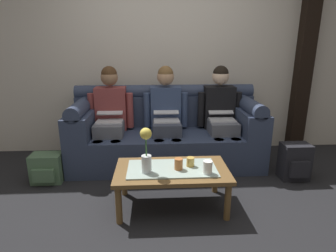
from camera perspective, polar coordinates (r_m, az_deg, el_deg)
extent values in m
plane|color=black|center=(2.66, 0.94, -17.23)|extent=(14.00, 14.00, 0.00)
cube|color=beige|center=(3.91, -0.85, 16.08)|extent=(6.00, 0.12, 2.90)
cube|color=black|center=(4.32, 26.43, 14.48)|extent=(0.20, 0.20, 2.90)
cube|color=#2D3851|center=(3.54, -0.34, -4.46)|extent=(2.33, 0.88, 0.42)
cube|color=#2D3851|center=(3.74, -0.61, 3.23)|extent=(2.33, 0.22, 0.40)
cylinder|color=#2D3851|center=(3.69, -0.63, 7.08)|extent=(2.33, 0.18, 0.18)
cube|color=#2D3851|center=(3.53, -17.17, 0.71)|extent=(0.28, 0.88, 0.28)
cylinder|color=#2D3851|center=(3.49, -17.43, 3.63)|extent=(0.18, 0.88, 0.18)
cube|color=#2D3851|center=(3.63, 16.01, 1.21)|extent=(0.28, 0.88, 0.28)
cylinder|color=#2D3851|center=(3.59, 16.24, 4.06)|extent=(0.18, 0.88, 0.18)
cube|color=#595B66|center=(3.43, -11.91, -0.50)|extent=(0.34, 0.40, 0.15)
cylinder|color=#595B66|center=(3.30, -13.99, -6.58)|extent=(0.12, 0.12, 0.42)
cylinder|color=#595B66|center=(3.27, -10.53, -6.59)|extent=(0.12, 0.12, 0.42)
cube|color=brown|center=(3.61, -11.55, 3.56)|extent=(0.38, 0.22, 0.54)
cylinder|color=brown|center=(3.62, -15.31, 3.01)|extent=(0.09, 0.09, 0.44)
cylinder|color=brown|center=(3.55, -7.86, 3.19)|extent=(0.09, 0.09, 0.44)
sphere|color=#936B4C|center=(3.53, -11.96, 9.76)|extent=(0.21, 0.21, 0.21)
sphere|color=#472D19|center=(3.52, -12.00, 10.41)|extent=(0.19, 0.19, 0.19)
cube|color=silver|center=(3.43, -11.94, 0.92)|extent=(0.31, 0.22, 0.02)
cube|color=silver|center=(3.54, -11.72, 3.22)|extent=(0.31, 0.21, 0.08)
cube|color=black|center=(3.53, -11.74, 3.14)|extent=(0.27, 0.18, 0.06)
cube|color=#383D4C|center=(3.39, -0.30, -0.32)|extent=(0.34, 0.40, 0.15)
cylinder|color=#383D4C|center=(3.24, -1.83, -6.51)|extent=(0.12, 0.12, 0.42)
cylinder|color=#383D4C|center=(3.25, 1.72, -6.43)|extent=(0.12, 0.12, 0.42)
cube|color=navy|center=(3.58, -0.51, 3.78)|extent=(0.38, 0.22, 0.54)
cylinder|color=navy|center=(3.54, -4.28, 3.26)|extent=(0.09, 0.09, 0.44)
cylinder|color=navy|center=(3.56, 3.31, 3.36)|extent=(0.09, 0.09, 0.44)
sphere|color=tan|center=(3.49, -0.51, 10.05)|extent=(0.21, 0.21, 0.21)
sphere|color=brown|center=(3.49, -0.51, 10.70)|extent=(0.19, 0.19, 0.19)
cube|color=silver|center=(3.39, -0.32, 1.12)|extent=(0.31, 0.22, 0.02)
cube|color=silver|center=(3.50, -0.44, 3.43)|extent=(0.31, 0.20, 0.08)
cube|color=black|center=(3.49, -0.44, 3.35)|extent=(0.27, 0.18, 0.06)
cube|color=#595B66|center=(3.50, 11.09, -0.13)|extent=(0.34, 0.40, 0.15)
cylinder|color=#595B66|center=(3.33, 10.22, -6.14)|extent=(0.12, 0.12, 0.42)
cylinder|color=#595B66|center=(3.38, 13.54, -6.00)|extent=(0.12, 0.12, 0.42)
cube|color=black|center=(3.67, 10.35, 3.85)|extent=(0.38, 0.22, 0.54)
cylinder|color=black|center=(3.59, 6.83, 3.39)|extent=(0.09, 0.09, 0.44)
cylinder|color=black|center=(3.70, 14.02, 3.41)|extent=(0.09, 0.09, 0.44)
sphere|color=beige|center=(3.59, 10.75, 9.94)|extent=(0.21, 0.21, 0.21)
sphere|color=black|center=(3.59, 10.78, 10.58)|extent=(0.19, 0.19, 0.19)
cube|color=silver|center=(3.49, 11.08, 1.27)|extent=(0.31, 0.22, 0.02)
cube|color=silver|center=(3.61, 10.59, 3.49)|extent=(0.31, 0.20, 0.10)
cube|color=black|center=(3.60, 10.62, 3.40)|extent=(0.27, 0.17, 0.08)
cube|color=brown|center=(2.57, 0.81, -9.18)|extent=(1.03, 0.58, 0.04)
cube|color=#9EB2A8|center=(2.56, 0.81, -8.69)|extent=(0.80, 0.40, 0.01)
cylinder|color=brown|center=(2.46, -10.08, -15.70)|extent=(0.06, 0.06, 0.34)
cylinder|color=brown|center=(2.52, 12.15, -14.95)|extent=(0.06, 0.06, 0.34)
cylinder|color=brown|center=(2.87, -9.01, -10.68)|extent=(0.06, 0.06, 0.34)
cylinder|color=brown|center=(2.93, 9.71, -10.18)|extent=(0.06, 0.06, 0.34)
cylinder|color=silver|center=(2.45, -4.43, -7.78)|extent=(0.09, 0.09, 0.16)
cylinder|color=#3D7538|center=(2.39, -4.52, -4.26)|extent=(0.01, 0.01, 0.17)
sphere|color=#E5CC4C|center=(2.35, -4.58, -1.57)|extent=(0.10, 0.10, 0.10)
cylinder|color=white|center=(2.46, 8.13, -8.36)|extent=(0.08, 0.08, 0.11)
cylinder|color=#B26633|center=(2.51, 2.19, -7.80)|extent=(0.07, 0.07, 0.10)
cylinder|color=gold|center=(2.58, 4.62, -7.34)|extent=(0.07, 0.07, 0.08)
cube|color=black|center=(3.46, 24.53, -6.61)|extent=(0.31, 0.21, 0.41)
cube|color=black|center=(3.38, 25.41, -8.05)|extent=(0.22, 0.05, 0.19)
cube|color=#4C6B4C|center=(3.37, -23.53, -7.88)|extent=(0.33, 0.22, 0.32)
cube|color=#4C6B4C|center=(3.28, -24.21, -9.30)|extent=(0.23, 0.05, 0.15)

